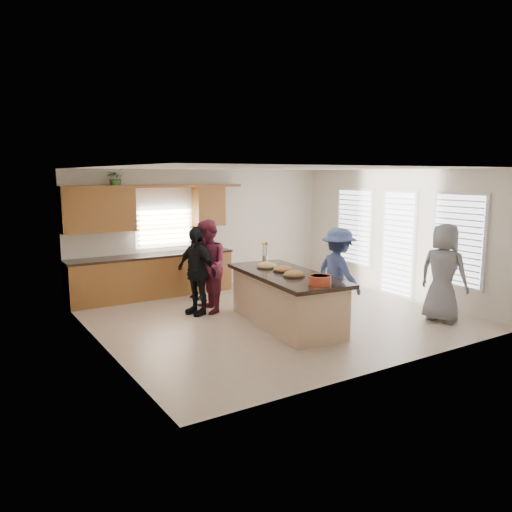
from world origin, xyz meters
TOP-DOWN VIEW (x-y plane):
  - floor at (0.00, 0.00)m, footprint 6.50×6.50m
  - room_shell at (0.00, 0.00)m, footprint 6.52×6.02m
  - back_cabinetry at (-1.47, 2.73)m, footprint 4.08×0.66m
  - right_wall_glazing at (3.22, -0.13)m, footprint 0.06×4.00m
  - island at (-0.12, -0.56)m, footprint 1.44×2.81m
  - platter_front at (-0.18, -0.86)m, footprint 0.39×0.39m
  - platter_mid at (-0.08, -0.38)m, footprint 0.38×0.38m
  - platter_back at (-0.12, 0.06)m, footprint 0.40×0.40m
  - salad_bowl at (-0.22, -1.61)m, footprint 0.36×0.36m
  - clear_cup at (0.12, -1.40)m, footprint 0.08×0.08m
  - plate_stack at (-0.07, 0.16)m, footprint 0.21×0.21m
  - flower_vase at (0.14, 0.55)m, footprint 0.14×0.14m
  - potted_plant at (-2.10, 2.82)m, footprint 0.42×0.37m
  - woman_left_back at (-0.68, 2.03)m, footprint 0.41×0.60m
  - woman_left_mid at (-0.96, 0.92)m, footprint 0.81×0.98m
  - woman_left_front at (-1.19, 0.93)m, footprint 0.70×1.07m
  - woman_right_back at (0.99, -0.68)m, footprint 0.65×1.12m
  - woman_right_front at (2.44, -1.90)m, footprint 0.77×1.00m

SIDE VIEW (x-z plane):
  - floor at x=0.00m, z-range 0.00..0.00m
  - island at x=-0.12m, z-range -0.02..0.93m
  - woman_left_back at x=-0.68m, z-range 0.00..1.59m
  - woman_left_front at x=-1.19m, z-range 0.00..1.70m
  - woman_right_back at x=0.99m, z-range 0.00..1.71m
  - woman_right_front at x=2.44m, z-range 0.00..1.82m
  - back_cabinetry at x=-1.47m, z-range -0.32..2.14m
  - woman_left_mid at x=-0.96m, z-range 0.00..1.83m
  - plate_stack at x=-0.07m, z-range 0.95..1.00m
  - platter_mid at x=-0.08m, z-range 0.90..1.05m
  - platter_front at x=-0.18m, z-range 0.90..1.06m
  - platter_back at x=-0.12m, z-range 0.90..1.06m
  - clear_cup at x=0.12m, z-range 0.95..1.05m
  - salad_bowl at x=-0.22m, z-range 0.96..1.11m
  - flower_vase at x=0.14m, z-range 0.97..1.38m
  - right_wall_glazing at x=3.22m, z-range 0.22..2.47m
  - room_shell at x=0.00m, z-range 0.50..3.31m
  - potted_plant at x=-2.10m, z-range 2.40..2.83m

